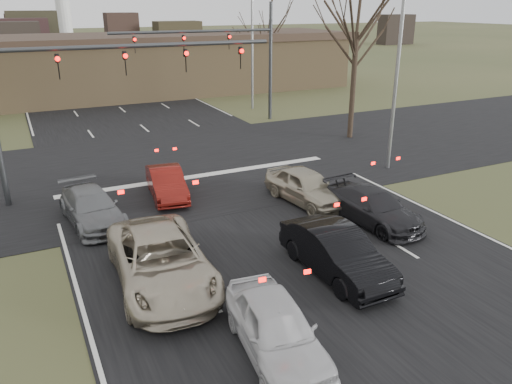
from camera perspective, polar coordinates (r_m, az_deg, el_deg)
ground at (r=14.10m, az=12.79°, el=-13.76°), size 360.00×360.00×0.00m
road_main at (r=69.70m, az=-20.09°, el=13.04°), size 14.00×300.00×0.02m
road_cross at (r=26.23m, az=-7.81°, el=3.12°), size 200.00×14.00×0.02m
building at (r=48.10m, az=-14.72°, el=13.87°), size 42.40×10.40×5.30m
mast_arm_near at (r=22.14m, az=-19.94°, el=12.29°), size 12.12×0.24×8.00m
mast_arm_far at (r=34.83m, az=-2.60°, el=16.02°), size 11.12×0.24×8.00m
streetlight_right_near at (r=25.14m, az=15.67°, el=14.80°), size 2.34×0.25×10.00m
streetlight_right_far at (r=39.72m, az=-0.69°, el=17.44°), size 2.34×0.25×10.00m
tree_right_far at (r=49.36m, az=1.40°, el=19.66°), size 5.40×5.40×9.00m
car_silver_suv at (r=15.07m, az=-10.80°, el=-7.68°), size 2.98×5.81×1.57m
car_white_sedan at (r=12.19m, az=2.32°, el=-15.28°), size 2.14×4.27×1.40m
car_black_hatch at (r=15.55m, az=9.17°, el=-6.84°), size 1.61×4.48×1.47m
car_charcoal_sedan at (r=19.44m, az=13.25°, el=-1.64°), size 2.11×4.56×1.29m
car_grey_ahead at (r=19.89m, az=-18.27°, el=-1.67°), size 2.22×4.55×1.28m
car_red_ahead at (r=21.78m, az=-10.19°, el=1.01°), size 1.83×4.01×1.28m
car_silver_ahead at (r=20.91m, az=5.73°, el=0.65°), size 2.20×4.41×1.44m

